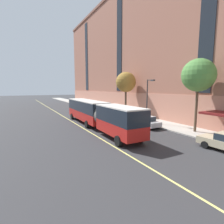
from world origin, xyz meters
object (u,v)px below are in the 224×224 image
object	(u,v)px
street_tree_mid_block	(198,75)
fire_hydrant	(155,122)
street_lamp	(148,96)
parked_car_green_0	(98,109)
city_bus	(96,113)
parked_car_silver_1	(145,121)
parked_car_black_6	(113,113)
street_tree_far_uptown	(126,82)
parked_car_darkgray_4	(82,105)

from	to	relation	value
street_tree_mid_block	fire_hydrant	distance (m)	8.28
street_tree_mid_block	street_lamp	size ratio (longest dim) A/B	1.33
parked_car_green_0	street_lamp	world-z (taller)	street_lamp
city_bus	parked_car_silver_1	size ratio (longest dim) A/B	4.27
parked_car_silver_1	parked_car_black_6	xyz separation A→B (m)	(-0.10, 8.90, -0.00)
parked_car_silver_1	street_tree_mid_block	size ratio (longest dim) A/B	0.53
street_tree_far_uptown	parked_car_darkgray_4	bearing A→B (deg)	101.80
parked_car_darkgray_4	parked_car_black_6	bearing A→B (deg)	-89.91
city_bus	parked_car_darkgray_4	distance (m)	23.95
city_bus	fire_hydrant	size ratio (longest dim) A/B	26.67
parked_car_darkgray_4	street_tree_mid_block	xyz separation A→B (m)	(3.39, -31.36, 5.94)
parked_car_silver_1	parked_car_darkgray_4	size ratio (longest dim) A/B	0.97
street_tree_far_uptown	street_lamp	bearing A→B (deg)	-99.97
street_tree_far_uptown	street_lamp	size ratio (longest dim) A/B	1.28
parked_car_darkgray_4	parked_car_black_6	xyz separation A→B (m)	(0.03, -17.28, 0.00)
parked_car_silver_1	street_lamp	bearing A→B (deg)	43.24
city_bus	parked_car_silver_1	distance (m)	6.80
street_tree_far_uptown	street_lamp	distance (m)	8.71
parked_car_green_0	fire_hydrant	xyz separation A→B (m)	(1.60, -16.13, -0.29)
parked_car_green_0	city_bus	bearing A→B (deg)	-114.81
city_bus	parked_car_darkgray_4	size ratio (longest dim) A/B	4.16
street_tree_mid_block	street_tree_far_uptown	bearing A→B (deg)	90.00
parked_car_green_0	street_tree_mid_block	distance (m)	22.39
city_bus	street_tree_far_uptown	distance (m)	12.39
parked_car_silver_1	fire_hydrant	xyz separation A→B (m)	(1.71, 0.05, -0.29)
parked_car_silver_1	parked_car_darkgray_4	xyz separation A→B (m)	(-0.13, 26.17, -0.00)
parked_car_green_0	parked_car_black_6	xyz separation A→B (m)	(-0.21, -7.27, 0.00)
parked_car_black_6	parked_car_green_0	bearing A→B (deg)	88.38
parked_car_silver_1	parked_car_black_6	world-z (taller)	same
parked_car_darkgray_4	street_tree_far_uptown	bearing A→B (deg)	-78.20
parked_car_green_0	parked_car_black_6	world-z (taller)	same
parked_car_silver_1	fire_hydrant	world-z (taller)	parked_car_silver_1
parked_car_silver_1	fire_hydrant	bearing A→B (deg)	1.55
parked_car_silver_1	fire_hydrant	distance (m)	1.73
street_tree_mid_block	city_bus	bearing A→B (deg)	138.52
parked_car_green_0	parked_car_darkgray_4	distance (m)	10.01
parked_car_green_0	parked_car_darkgray_4	size ratio (longest dim) A/B	0.94
parked_car_green_0	street_lamp	size ratio (longest dim) A/B	0.68
city_bus	parked_car_black_6	xyz separation A→B (m)	(5.89, 5.91, -1.24)
parked_car_silver_1	street_lamp	xyz separation A→B (m)	(1.81, 1.70, 3.32)
parked_car_black_6	fire_hydrant	xyz separation A→B (m)	(1.80, -8.85, -0.29)
parked_car_silver_1	parked_car_black_6	size ratio (longest dim) A/B	0.97
parked_car_black_6	fire_hydrant	world-z (taller)	parked_car_black_6
parked_car_silver_1	parked_car_black_6	bearing A→B (deg)	90.63
parked_car_silver_1	parked_car_black_6	distance (m)	8.90
parked_car_black_6	street_tree_far_uptown	distance (m)	6.63
parked_car_silver_1	street_lamp	world-z (taller)	street_lamp
parked_car_green_0	fire_hydrant	world-z (taller)	parked_car_green_0
parked_car_green_0	street_tree_far_uptown	world-z (taller)	street_tree_far_uptown
parked_car_darkgray_4	parked_car_black_6	distance (m)	17.28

